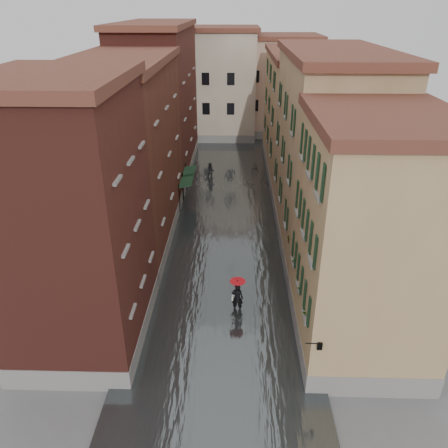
# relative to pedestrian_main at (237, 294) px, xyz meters

# --- Properties ---
(ground) EXTENTS (120.00, 120.00, 0.00)m
(ground) POSITION_rel_pedestrian_main_xyz_m (-0.88, -0.08, -1.22)
(ground) COLOR slate
(ground) RESTS_ON ground
(floodwater) EXTENTS (10.00, 60.00, 0.20)m
(floodwater) POSITION_rel_pedestrian_main_xyz_m (-0.88, 12.92, -1.12)
(floodwater) COLOR #3E4344
(floodwater) RESTS_ON ground
(building_left_near) EXTENTS (6.00, 8.00, 13.00)m
(building_left_near) POSITION_rel_pedestrian_main_xyz_m (-7.88, -2.08, 5.28)
(building_left_near) COLOR maroon
(building_left_near) RESTS_ON ground
(building_left_mid) EXTENTS (6.00, 14.00, 12.50)m
(building_left_mid) POSITION_rel_pedestrian_main_xyz_m (-7.88, 8.92, 5.03)
(building_left_mid) COLOR #5B2D1D
(building_left_mid) RESTS_ON ground
(building_left_far) EXTENTS (6.00, 16.00, 14.00)m
(building_left_far) POSITION_rel_pedestrian_main_xyz_m (-7.88, 23.92, 5.78)
(building_left_far) COLOR maroon
(building_left_far) RESTS_ON ground
(building_right_near) EXTENTS (6.00, 8.00, 11.50)m
(building_right_near) POSITION_rel_pedestrian_main_xyz_m (6.12, -2.08, 4.53)
(building_right_near) COLOR #A58055
(building_right_near) RESTS_ON ground
(building_right_mid) EXTENTS (6.00, 14.00, 13.00)m
(building_right_mid) POSITION_rel_pedestrian_main_xyz_m (6.12, 8.92, 5.28)
(building_right_mid) COLOR tan
(building_right_mid) RESTS_ON ground
(building_right_far) EXTENTS (6.00, 16.00, 11.50)m
(building_right_far) POSITION_rel_pedestrian_main_xyz_m (6.12, 23.92, 4.53)
(building_right_far) COLOR #A58055
(building_right_far) RESTS_ON ground
(building_end_cream) EXTENTS (12.00, 9.00, 13.00)m
(building_end_cream) POSITION_rel_pedestrian_main_xyz_m (-3.88, 37.92, 5.28)
(building_end_cream) COLOR beige
(building_end_cream) RESTS_ON ground
(building_end_pink) EXTENTS (10.00, 9.00, 12.00)m
(building_end_pink) POSITION_rel_pedestrian_main_xyz_m (5.12, 39.92, 4.78)
(building_end_pink) COLOR tan
(building_end_pink) RESTS_ON ground
(awning_near) EXTENTS (1.09, 2.86, 2.80)m
(awning_near) POSITION_rel_pedestrian_main_xyz_m (-4.37, 14.18, 1.25)
(awning_near) COLOR #16331E
(awning_near) RESTS_ON ground
(awning_far) EXTENTS (1.09, 2.74, 2.80)m
(awning_far) POSITION_rel_pedestrian_main_xyz_m (-4.37, 16.55, 1.24)
(awning_far) COLOR #16331E
(awning_far) RESTS_ON ground
(wall_lantern) EXTENTS (0.71, 0.22, 0.35)m
(wall_lantern) POSITION_rel_pedestrian_main_xyz_m (3.45, -6.08, 1.79)
(wall_lantern) COLOR black
(wall_lantern) RESTS_ON ground
(window_planters) EXTENTS (0.59, 8.09, 0.84)m
(window_planters) POSITION_rel_pedestrian_main_xyz_m (3.24, -0.87, 2.29)
(window_planters) COLOR brown
(window_planters) RESTS_ON ground
(pedestrian_main) EXTENTS (0.91, 0.91, 2.06)m
(pedestrian_main) POSITION_rel_pedestrian_main_xyz_m (0.00, 0.00, 0.00)
(pedestrian_main) COLOR black
(pedestrian_main) RESTS_ON ground
(pedestrian_far) EXTENTS (0.97, 0.83, 1.73)m
(pedestrian_far) POSITION_rel_pedestrian_main_xyz_m (-2.71, 21.17, -0.35)
(pedestrian_far) COLOR black
(pedestrian_far) RESTS_ON ground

